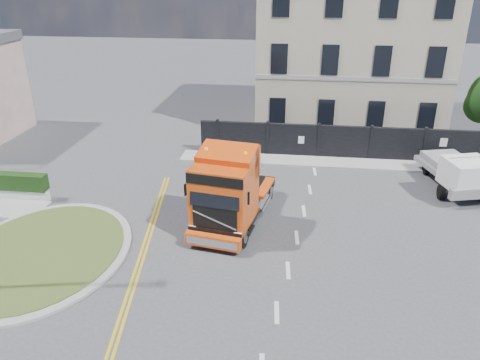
# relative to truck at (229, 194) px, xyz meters

# --- Properties ---
(ground) EXTENTS (120.00, 120.00, 0.00)m
(ground) POSITION_rel_truck_xyz_m (-0.03, -0.07, -1.63)
(ground) COLOR #424244
(ground) RESTS_ON ground
(traffic_island) EXTENTS (6.80, 6.80, 0.17)m
(traffic_island) POSITION_rel_truck_xyz_m (-7.03, -3.07, -1.55)
(traffic_island) COLOR #999993
(traffic_island) RESTS_ON ground
(hoarding_fence) EXTENTS (18.80, 0.25, 2.00)m
(hoarding_fence) POSITION_rel_truck_xyz_m (6.53, 8.93, -0.63)
(hoarding_fence) COLOR black
(hoarding_fence) RESTS_ON ground
(georgian_building) EXTENTS (12.30, 10.30, 12.80)m
(georgian_building) POSITION_rel_truck_xyz_m (5.97, 16.43, 4.14)
(georgian_building) COLOR beige
(georgian_building) RESTS_ON ground
(pavement_far) EXTENTS (20.00, 1.60, 0.12)m
(pavement_far) POSITION_rel_truck_xyz_m (5.97, 8.03, -1.57)
(pavement_far) COLOR #999993
(pavement_far) RESTS_ON ground
(truck) EXTENTS (3.25, 6.38, 3.65)m
(truck) POSITION_rel_truck_xyz_m (0.00, 0.00, 0.00)
(truck) COLOR black
(truck) RESTS_ON ground
(flatbed_pickup) EXTENTS (3.14, 5.32, 2.06)m
(flatbed_pickup) POSITION_rel_truck_xyz_m (10.79, 4.65, -0.52)
(flatbed_pickup) COLOR gray
(flatbed_pickup) RESTS_ON ground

